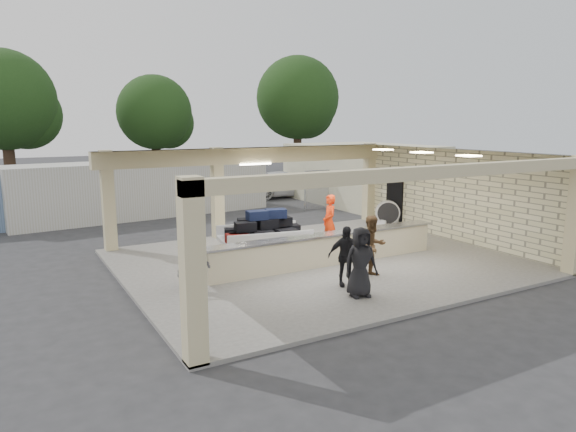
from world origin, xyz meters
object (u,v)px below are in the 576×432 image
car_dark (258,183)px  passenger_a (372,246)px  passenger_b (345,256)px  passenger_d (360,262)px  passenger_c (193,261)px  car_white_a (287,184)px  car_white_b (378,180)px  baggage_counter (327,249)px  baggage_handler (329,222)px  luggage_cart (263,233)px  drum_fan (388,213)px  container_white (145,189)px

car_dark → passenger_a: bearing=-153.1°
passenger_b → passenger_d: 0.91m
passenger_c → car_white_a: bearing=31.2°
car_dark → passenger_b: bearing=-156.2°
passenger_c → car_white_b: (17.18, 13.52, -0.14)m
baggage_counter → baggage_handler: (1.15, 1.56, 0.47)m
baggage_handler → passenger_b: baggage_handler is taller
passenger_a → car_white_a: size_ratio=0.34×
luggage_cart → passenger_a: bearing=-49.0°
passenger_c → car_dark: 19.41m
passenger_d → car_white_b: bearing=61.4°
passenger_a → passenger_c: bearing=168.7°
drum_fan → passenger_a: bearing=-99.1°
passenger_b → passenger_d: (-0.18, -0.89, 0.07)m
passenger_b → passenger_d: size_ratio=0.92×
passenger_b → passenger_c: (-3.75, 1.51, 0.01)m
luggage_cart → car_dark: (7.00, 14.63, -0.30)m
baggage_counter → car_white_b: bearing=45.7°
luggage_cart → container_white: 10.38m
drum_fan → luggage_cart: bearing=-128.4°
luggage_cart → car_white_a: bearing=67.9°
passenger_a → passenger_c: passenger_a is taller
container_white → passenger_b: bearing=-87.5°
passenger_b → baggage_handler: bearing=83.6°
luggage_cart → passenger_d: size_ratio=1.68×
container_white → car_dark: bearing=22.8°
luggage_cart → car_white_b: 18.27m
passenger_b → car_white_a: (7.40, 16.32, -0.17)m
drum_fan → car_dark: 12.52m
passenger_a → passenger_b: 1.20m
drum_fan → passenger_b: passenger_b is taller
car_white_b → passenger_b: bearing=155.9°
passenger_a → car_white_b: passenger_a is taller
luggage_cart → drum_fan: 7.29m
baggage_counter → passenger_a: (0.42, -1.71, 0.40)m
passenger_c → drum_fan: bearing=0.5°
baggage_counter → container_white: container_white is taller
car_white_b → baggage_counter: bearing=153.5°
passenger_b → car_white_a: passenger_b is taller
passenger_c → car_white_b: size_ratio=0.33×
luggage_cart → container_white: bearing=106.6°
passenger_a → baggage_handler: bearing=79.9°
container_white → passenger_d: bearing=-88.6°
baggage_counter → baggage_handler: size_ratio=4.27×
baggage_handler → car_dark: baggage_handler is taller
luggage_cart → passenger_a: passenger_a is taller
baggage_handler → car_dark: 15.20m
passenger_d → car_dark: (6.45, 19.02, -0.33)m
drum_fan → passenger_c: bearing=-123.0°
car_white_b → car_dark: car_white_b is taller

